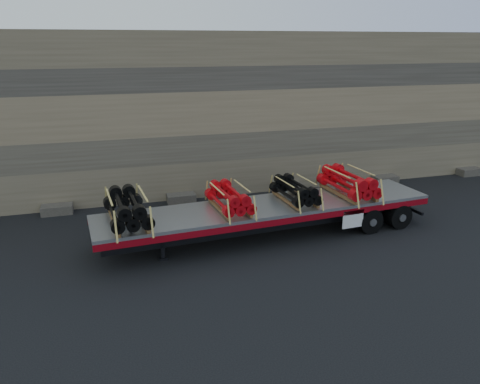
{
  "coord_description": "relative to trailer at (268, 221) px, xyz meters",
  "views": [
    {
      "loc": [
        -6.01,
        -14.24,
        6.55
      ],
      "look_at": [
        -1.5,
        0.87,
        1.49
      ],
      "focal_mm": 35.0,
      "sensor_mm": 36.0,
      "label": 1
    }
  ],
  "objects": [
    {
      "name": "bundle_rear",
      "position": [
        3.19,
        0.23,
        1.03
      ],
      "size": [
        1.4,
        2.53,
        0.87
      ],
      "primitive_type": null,
      "rotation": [
        0.0,
        0.0,
        0.07
      ],
      "color": "red",
      "rests_on": "trailer"
    },
    {
      "name": "bundle_midfront",
      "position": [
        -1.41,
        -0.1,
        0.98
      ],
      "size": [
        1.23,
        2.23,
        0.77
      ],
      "primitive_type": null,
      "rotation": [
        0.0,
        0.0,
        0.07
      ],
      "color": "red",
      "rests_on": "trailer"
    },
    {
      "name": "trailer",
      "position": [
        0.0,
        0.0,
        0.0
      ],
      "size": [
        12.01,
        3.14,
        1.19
      ],
      "primitive_type": null,
      "rotation": [
        0.0,
        0.0,
        0.07
      ],
      "color": "#B6B9BE",
      "rests_on": "ground"
    },
    {
      "name": "bundle_front",
      "position": [
        -4.75,
        -0.35,
        1.03
      ],
      "size": [
        1.41,
        2.55,
        0.87
      ],
      "primitive_type": null,
      "rotation": [
        0.0,
        0.0,
        0.07
      ],
      "color": "black",
      "rests_on": "trailer"
    },
    {
      "name": "bundle_midrear",
      "position": [
        1.03,
        0.08,
        0.96
      ],
      "size": [
        1.19,
        2.15,
        0.74
      ],
      "primitive_type": null,
      "rotation": [
        0.0,
        0.0,
        0.07
      ],
      "color": "black",
      "rests_on": "trailer"
    },
    {
      "name": "ground",
      "position": [
        0.71,
        -0.11,
        -0.59
      ],
      "size": [
        120.0,
        120.0,
        0.0
      ],
      "primitive_type": "plane",
      "color": "black",
      "rests_on": "ground"
    },
    {
      "name": "rock_wall",
      "position": [
        0.71,
        6.39,
        2.91
      ],
      "size": [
        44.0,
        3.0,
        7.0
      ],
      "primitive_type": "cube",
      "color": "#7A6B54",
      "rests_on": "ground"
    }
  ]
}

